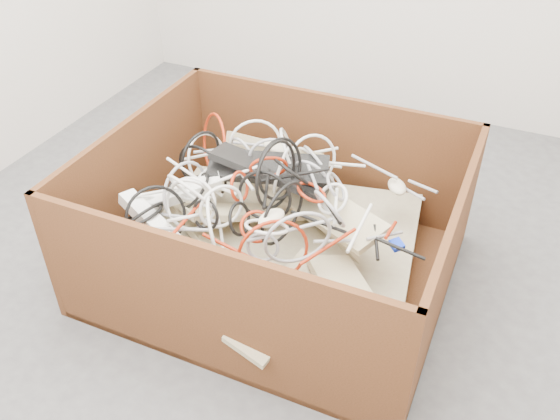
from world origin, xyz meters
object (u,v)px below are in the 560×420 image
at_px(cardboard_box, 274,245).
at_px(power_strip_right, 150,220).
at_px(power_strip_left, 181,193).
at_px(vga_plug, 397,245).

xyz_separation_m(cardboard_box, power_strip_right, (-0.35, -0.27, 0.20)).
height_order(cardboard_box, power_strip_right, cardboard_box).
bearing_deg(cardboard_box, power_strip_right, -142.33).
distance_m(power_strip_left, power_strip_right, 0.17).
bearing_deg(cardboard_box, power_strip_left, -162.13).
bearing_deg(vga_plug, power_strip_left, -131.66).
xyz_separation_m(power_strip_left, vga_plug, (0.80, 0.06, -0.02)).
distance_m(power_strip_right, vga_plug, 0.86).
relative_size(cardboard_box, power_strip_right, 4.08).
distance_m(power_strip_left, vga_plug, 0.80).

